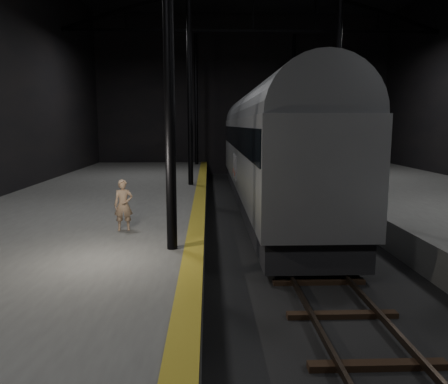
{
  "coord_description": "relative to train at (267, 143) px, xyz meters",
  "views": [
    {
      "loc": [
        -2.87,
        -14.8,
        4.12
      ],
      "look_at": [
        -2.38,
        -1.08,
        2.0
      ],
      "focal_mm": 35.0,
      "sensor_mm": 36.0,
      "label": 1
    }
  ],
  "objects": [
    {
      "name": "tactile_strip",
      "position": [
        -3.25,
        -6.54,
        -2.23
      ],
      "size": [
        0.5,
        43.8,
        0.01
      ],
      "primitive_type": "cube",
      "color": "olive",
      "rests_on": "platform_left"
    },
    {
      "name": "woman",
      "position": [
        -5.4,
        -8.51,
        -1.48
      ],
      "size": [
        0.6,
        0.44,
        1.53
      ],
      "primitive_type": "imported",
      "rotation": [
        0.0,
        0.0,
        0.14
      ],
      "color": "tan",
      "rests_on": "platform_left"
    },
    {
      "name": "train",
      "position": [
        0.0,
        0.0,
        0.0
      ],
      "size": [
        3.25,
        21.71,
        5.8
      ],
      "color": "#9C9EA4",
      "rests_on": "ground"
    },
    {
      "name": "ground",
      "position": [
        0.0,
        -6.54,
        -3.24
      ],
      "size": [
        44.0,
        44.0,
        0.0
      ],
      "primitive_type": "plane",
      "color": "black",
      "rests_on": "ground"
    },
    {
      "name": "platform_left",
      "position": [
        -7.5,
        -6.54,
        -2.74
      ],
      "size": [
        9.0,
        43.8,
        1.0
      ],
      "primitive_type": "cube",
      "color": "#494947",
      "rests_on": "ground"
    },
    {
      "name": "track",
      "position": [
        0.0,
        -6.54,
        -3.17
      ],
      "size": [
        2.4,
        43.0,
        0.24
      ],
      "color": "#3F3328",
      "rests_on": "ground"
    }
  ]
}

